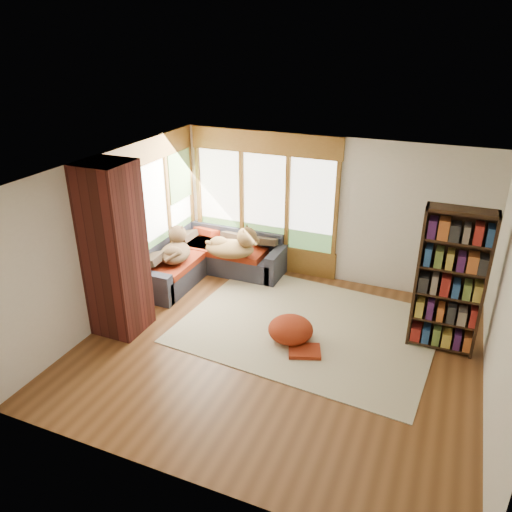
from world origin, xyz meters
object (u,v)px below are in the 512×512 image
Objects in this scene: pouf at (291,329)px; dog_brindle at (176,244)px; bookshelf at (450,282)px; sectional_sofa at (210,262)px; area_rug at (308,326)px; dog_tan at (234,241)px; brick_chimney at (114,250)px.

pouf is 2.70m from dog_brindle.
pouf is at bearing -161.99° from bookshelf.
sectional_sofa is 2.48m from pouf.
dog_brindle is (-0.43, -0.45, 0.47)m from sectional_sofa.
area_rug is 2.09m from dog_tan.
dog_tan is at bearing 65.39° from brick_chimney.
brick_chimney reaches higher than pouf.
pouf is 0.67× the size of dog_tan.
sectional_sofa is at bearing 170.01° from bookshelf.
pouf is (-0.14, -0.44, 0.19)m from area_rug.
pouf is (2.05, -1.39, -0.11)m from sectional_sofa.
area_rug is at bearing -38.38° from dog_tan.
brick_chimney reaches higher than dog_brindle.
dog_tan is (-1.70, 0.94, 0.79)m from area_rug.
dog_tan is (0.94, 2.04, -0.51)m from brick_chimney.
dog_brindle is at bearing 159.29° from pouf.
sectional_sofa is 2.32× the size of dog_brindle.
sectional_sofa is at bearing 145.89° from pouf.
sectional_sofa is at bearing 170.10° from dog_tan.
sectional_sofa reaches higher than pouf.
dog_brindle is (-4.52, 0.27, -0.29)m from bookshelf.
brick_chimney is at bearing -165.15° from pouf.
bookshelf is 2.12× the size of dog_tan.
bookshelf reaches higher than area_rug.
dog_tan is 1.05× the size of dog_brindle.
pouf is (2.49, 0.66, -1.11)m from brick_chimney.
sectional_sofa is at bearing 156.63° from area_rug.
area_rug is at bearing 72.60° from pouf.
bookshelf reaches higher than dog_tan.
dog_tan is at bearing -84.63° from dog_brindle.
pouf is at bearing 14.85° from brick_chimney.
sectional_sofa is at bearing -63.95° from dog_brindle.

